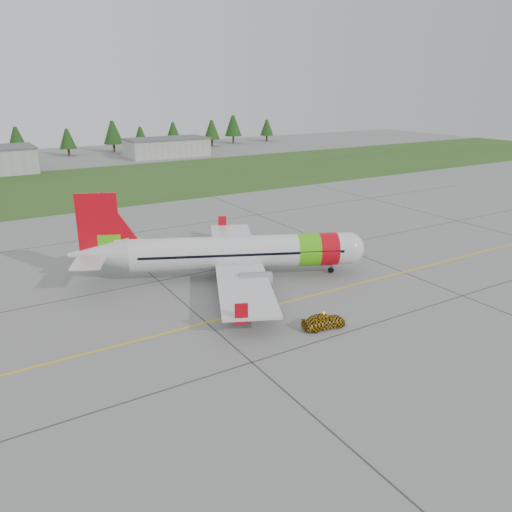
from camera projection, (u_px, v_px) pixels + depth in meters
ground at (392, 318)px, 45.79m from camera, size 320.00×320.00×0.00m
aircraft at (235, 253)px, 54.96m from camera, size 30.67×29.11×9.83m
follow_me_car at (324, 307)px, 43.38m from camera, size 1.55×1.76×3.91m
grass_strip at (123, 182)px, 112.17m from camera, size 320.00×50.00×0.03m
taxi_guideline at (336, 289)px, 52.26m from camera, size 120.00×0.25×0.02m
hangar_east at (167, 148)px, 152.78m from camera, size 24.00×12.00×5.20m
treeline at (67, 138)px, 155.91m from camera, size 160.00×8.00×10.00m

